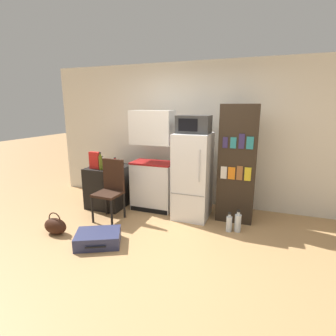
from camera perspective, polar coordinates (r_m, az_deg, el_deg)
ground_plane at (r=3.51m, az=-2.32°, el=-18.02°), size 24.00×24.00×0.00m
wall_back at (r=4.89m, az=8.80°, el=6.98°), size 6.40×0.10×2.60m
side_table at (r=5.02m, az=-12.66°, el=-3.86°), size 0.65×0.72×0.75m
kitchen_hutch at (r=4.64m, az=-3.30°, el=0.58°), size 0.74×0.45×1.76m
refrigerator at (r=4.34m, az=5.40°, el=-1.74°), size 0.57×0.65×1.41m
microwave at (r=4.20m, az=5.64°, el=9.44°), size 0.52×0.36×0.28m
bookshelf at (r=4.30m, az=14.83°, el=0.83°), size 0.57×0.38×1.86m
bottle_ketchup_red at (r=4.90m, az=-11.45°, el=1.17°), size 0.08×0.08×0.17m
bottle_olive_oil at (r=4.69m, az=-14.47°, el=1.21°), size 0.06×0.06×0.31m
bottle_milk_white at (r=5.05m, az=-14.08°, el=1.40°), size 0.07×0.07×0.17m
bowl at (r=5.08m, az=-12.58°, el=0.94°), size 0.14×0.14×0.04m
cereal_box at (r=4.79m, az=-15.68°, el=1.62°), size 0.19×0.07×0.30m
chair at (r=4.38m, az=-12.29°, el=-3.67°), size 0.42×0.42×0.99m
suitcase_large_flat at (r=3.78m, az=-14.95°, el=-14.56°), size 0.71×0.64×0.18m
handbag at (r=4.24m, az=-23.32°, el=-11.50°), size 0.36×0.20×0.33m
water_bottle_front at (r=4.10m, az=14.96°, el=-11.39°), size 0.09×0.09×0.34m
water_bottle_middle at (r=4.08m, az=13.15°, el=-11.67°), size 0.09×0.09×0.30m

